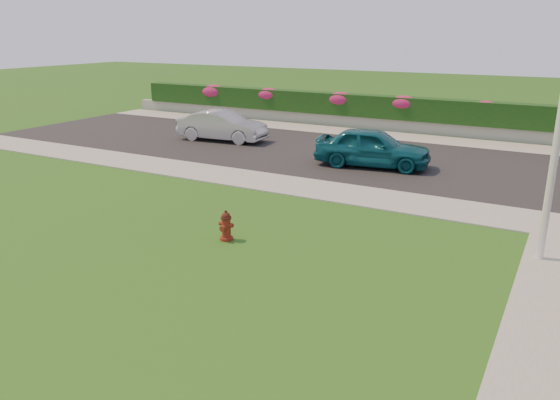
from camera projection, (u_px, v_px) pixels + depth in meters
The scene contains 14 objects.
ground at pixel (117, 317), 9.66m from camera, with size 120.00×120.00×0.00m, color black.
street_far at pixel (268, 147), 23.66m from camera, with size 26.00×8.00×0.04m, color black.
sidewalk_far at pixel (176, 168), 19.94m from camera, with size 24.00×2.00×0.04m, color gray.
sidewalk_beyond at pixel (393, 136), 25.99m from camera, with size 34.00×2.00×0.04m, color gray.
retaining_wall at pixel (403, 126), 27.16m from camera, with size 34.00×0.40×0.60m, color gray.
hedge at pixel (405, 108), 26.99m from camera, with size 32.00×0.90×1.10m, color black.
fire_hydrant at pixel (226, 226), 13.10m from camera, with size 0.38×0.36×0.75m.
sedan_teal at pixel (373, 147), 19.94m from camera, with size 1.68×4.17×1.42m, color #0B4856.
sedan_silver at pixel (222, 126), 24.65m from camera, with size 1.42×4.08×1.35m, color #A3A4AA.
flower_clump_a at pixel (214, 91), 32.14m from camera, with size 1.57×1.01×0.79m, color #BB2060.
flower_clump_b at pixel (269, 94), 30.40m from camera, with size 1.43×0.92×0.71m, color #BB2060.
flower_clump_c at pixel (340, 99), 28.41m from camera, with size 1.46×0.94×0.73m, color #BB2060.
flower_clump_d at pixel (403, 103), 26.86m from camera, with size 1.42×0.92×0.71m, color #BB2060.
flower_clump_e at pixel (486, 107), 25.05m from camera, with size 1.08×0.70×0.54m, color #BB2060.
Camera 1 is at (6.69, -6.13, 4.86)m, focal length 35.00 mm.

